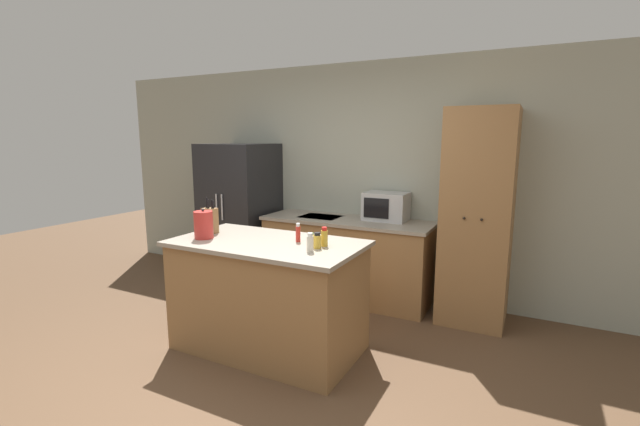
% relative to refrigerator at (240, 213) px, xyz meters
% --- Properties ---
extents(ground_plane, '(14.00, 14.00, 0.00)m').
position_rel_refrigerator_xyz_m(ground_plane, '(1.47, -1.93, -0.85)').
color(ground_plane, brown).
extents(wall_back, '(7.20, 0.06, 2.60)m').
position_rel_refrigerator_xyz_m(wall_back, '(1.47, 0.40, 0.45)').
color(wall_back, '#9EA393').
rests_on(wall_back, ground_plane).
extents(refrigerator, '(0.79, 0.77, 1.70)m').
position_rel_refrigerator_xyz_m(refrigerator, '(0.00, 0.00, 0.00)').
color(refrigerator, black).
rests_on(refrigerator, ground_plane).
extents(back_counter, '(1.88, 0.66, 0.89)m').
position_rel_refrigerator_xyz_m(back_counter, '(1.41, 0.06, -0.40)').
color(back_counter, olive).
rests_on(back_counter, ground_plane).
extents(pantry_cabinet, '(0.62, 0.64, 2.05)m').
position_rel_refrigerator_xyz_m(pantry_cabinet, '(2.76, 0.07, 0.17)').
color(pantry_cabinet, olive).
rests_on(pantry_cabinet, ground_plane).
extents(kitchen_island, '(1.57, 0.87, 0.94)m').
position_rel_refrigerator_xyz_m(kitchen_island, '(1.31, -1.34, -0.38)').
color(kitchen_island, olive).
rests_on(kitchen_island, ground_plane).
extents(microwave, '(0.46, 0.33, 0.30)m').
position_rel_refrigerator_xyz_m(microwave, '(1.81, 0.19, 0.19)').
color(microwave, '#B2B5B7').
rests_on(microwave, back_counter).
extents(knife_block, '(0.12, 0.09, 0.32)m').
position_rel_refrigerator_xyz_m(knife_block, '(0.69, -1.32, 0.20)').
color(knife_block, olive).
rests_on(knife_block, kitchen_island).
extents(spice_bottle_tall_dark, '(0.05, 0.05, 0.09)m').
position_rel_refrigerator_xyz_m(spice_bottle_tall_dark, '(1.68, -1.26, 0.13)').
color(spice_bottle_tall_dark, orange).
rests_on(spice_bottle_tall_dark, kitchen_island).
extents(spice_bottle_short_red, '(0.05, 0.05, 0.14)m').
position_rel_refrigerator_xyz_m(spice_bottle_short_red, '(1.78, -1.47, 0.15)').
color(spice_bottle_short_red, beige).
rests_on(spice_bottle_short_red, kitchen_island).
extents(spice_bottle_amber_oil, '(0.06, 0.06, 0.12)m').
position_rel_refrigerator_xyz_m(spice_bottle_amber_oil, '(1.78, -1.36, 0.14)').
color(spice_bottle_amber_oil, gold).
rests_on(spice_bottle_amber_oil, kitchen_island).
extents(spice_bottle_green_herb, '(0.04, 0.04, 0.15)m').
position_rel_refrigerator_xyz_m(spice_bottle_green_herb, '(1.55, -1.24, 0.16)').
color(spice_bottle_green_herb, '#B2281E').
rests_on(spice_bottle_green_herb, kitchen_island).
extents(spice_bottle_pale_salt, '(0.05, 0.05, 0.15)m').
position_rel_refrigerator_xyz_m(spice_bottle_pale_salt, '(1.80, -1.27, 0.16)').
color(spice_bottle_pale_salt, gold).
rests_on(spice_bottle_pale_salt, kitchen_island).
extents(kettle, '(0.16, 0.16, 0.25)m').
position_rel_refrigerator_xyz_m(kettle, '(0.78, -1.50, 0.20)').
color(kettle, '#B72D28').
rests_on(kettle, kitchen_island).
extents(fire_extinguisher, '(0.11, 0.11, 0.52)m').
position_rel_refrigerator_xyz_m(fire_extinguisher, '(-0.60, 0.05, -0.62)').
color(fire_extinguisher, red).
rests_on(fire_extinguisher, ground_plane).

